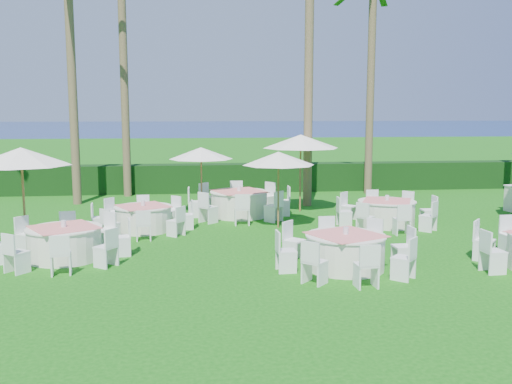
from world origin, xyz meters
TOP-DOWN VIEW (x-y plane):
  - ground at (0.00, 0.00)m, footprint 120.00×120.00m
  - hedge at (0.00, 12.00)m, footprint 34.00×1.00m
  - ocean at (0.00, 102.00)m, footprint 260.00×260.00m
  - banquet_table_a at (-5.26, 1.12)m, footprint 3.09×3.09m
  - banquet_table_b at (1.14, -0.45)m, footprint 3.13×3.13m
  - banquet_table_d at (-3.66, 4.17)m, footprint 2.94×2.94m
  - banquet_table_e at (-0.68, 6.17)m, footprint 3.38×3.38m
  - banquet_table_f at (3.68, 4.14)m, footprint 3.07×3.07m
  - umbrella_a at (-6.47, 2.30)m, footprint 2.48×2.48m
  - umbrella_b at (0.33, 4.16)m, footprint 2.15×2.15m
  - umbrella_c at (-1.92, 6.72)m, footprint 2.14×2.14m
  - umbrella_d at (1.50, 6.83)m, footprint 2.63×2.63m
  - palm_a at (-6.54, 9.33)m, footprint 4.17×4.40m
  - palm_b at (-4.87, 11.15)m, footprint 4.40×3.97m
  - palm_c at (2.00, 8.03)m, footprint 4.40×3.99m
  - palm_d at (5.18, 10.80)m, footprint 4.40×3.98m

SIDE VIEW (x-z plane):
  - ground at x=0.00m, z-range 0.00..0.00m
  - ocean at x=0.00m, z-range 0.00..0.00m
  - banquet_table_d at x=-3.66m, z-range -0.06..0.84m
  - banquet_table_f at x=3.68m, z-range -0.06..0.88m
  - banquet_table_a at x=-5.26m, z-range -0.06..0.88m
  - banquet_table_b at x=1.14m, z-range -0.06..0.89m
  - banquet_table_e at x=-0.68m, z-range -0.06..0.96m
  - hedge at x=0.00m, z-range 0.00..1.20m
  - umbrella_c at x=-1.92m, z-range 0.94..3.20m
  - umbrella_b at x=0.33m, z-range 0.94..3.23m
  - umbrella_a at x=-6.47m, z-range 1.07..3.65m
  - umbrella_d at x=1.50m, z-range 1.10..3.78m
  - palm_d at x=5.18m, z-range 0.46..9.48m
  - palm_a at x=-6.54m, z-range 0.46..9.49m
  - palm_b at x=-4.87m, z-range 0.47..10.28m
  - palm_c at x=2.00m, z-range 0.47..11.00m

